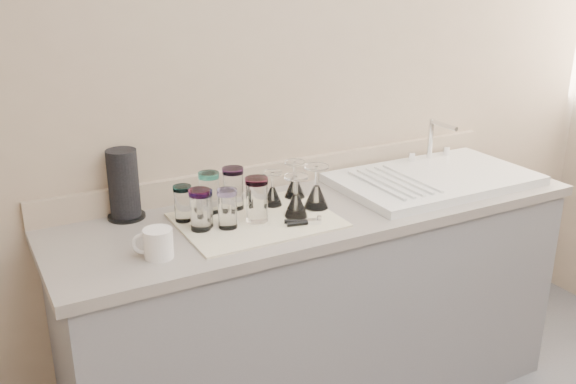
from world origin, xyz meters
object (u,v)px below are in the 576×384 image
tumbler_extra (203,208)px  can_opener (303,222)px  tumbler_blue (227,208)px  goblet_front_left (296,202)px  goblet_front_right (316,194)px  tumbler_cyan (209,192)px  sink_unit (434,178)px  tumbler_magenta (200,209)px  goblet_back_left (273,194)px  white_mug (157,243)px  tumbler_lavender (257,199)px  tumbler_teal (183,203)px  tumbler_purple (233,188)px  paper_towel_roll (124,185)px  goblet_back_right (295,185)px

tumbler_extra → can_opener: (0.32, -0.15, -0.06)m
tumbler_blue → goblet_front_left: (0.26, -0.02, -0.02)m
goblet_front_right → can_opener: bearing=-135.9°
tumbler_cyan → can_opener: bearing=-47.1°
tumbler_blue → can_opener: size_ratio=1.10×
sink_unit → tumbler_magenta: 1.05m
sink_unit → goblet_back_left: bearing=174.2°
tumbler_extra → white_mug: tumbler_extra is taller
tumbler_lavender → sink_unit: bearing=2.8°
can_opener → white_mug: white_mug is taller
tumbler_teal → tumbler_purple: bearing=6.8°
tumbler_teal → goblet_back_left: (0.35, -0.01, -0.02)m
goblet_back_left → tumbler_blue: bearing=-153.1°
white_mug → tumbler_teal: bearing=54.0°
goblet_front_left → paper_towel_roll: size_ratio=0.60×
goblet_back_left → goblet_front_left: bearing=-80.6°
goblet_front_right → can_opener: size_ratio=1.30×
sink_unit → can_opener: 0.73m
goblet_back_left → can_opener: size_ratio=1.03×
tumbler_magenta → tumbler_blue: bearing=-17.4°
tumbler_extra → white_mug: 0.26m
goblet_back_left → goblet_front_left: size_ratio=0.85×
sink_unit → tumbler_magenta: bearing=-179.0°
goblet_front_right → white_mug: (-0.65, -0.12, -0.02)m
tumbler_teal → goblet_front_left: 0.40m
tumbler_extra → goblet_back_left: (0.31, 0.07, -0.02)m
can_opener → white_mug: (-0.53, 0.00, 0.03)m
tumbler_cyan → goblet_front_left: bearing=-35.2°
tumbler_cyan → can_opener: tumbler_cyan is taller
tumbler_cyan → tumbler_purple: bearing=-3.6°
tumbler_teal → tumbler_extra: bearing=-64.1°
goblet_front_right → white_mug: 0.66m
tumbler_extra → paper_towel_roll: (-0.21, 0.23, 0.05)m
tumbler_lavender → tumbler_extra: tumbler_lavender is taller
goblet_back_left → paper_towel_roll: size_ratio=0.51×
tumbler_purple → goblet_back_left: tumbler_purple is taller
goblet_front_left → white_mug: 0.55m
tumbler_cyan → tumbler_blue: tumbler_cyan is taller
tumbler_magenta → sink_unit: bearing=1.0°
tumbler_lavender → goblet_front_right: bearing=2.6°
goblet_front_left → paper_towel_roll: 0.62m
tumbler_cyan → tumbler_blue: bearing=-89.6°
tumbler_blue → goblet_back_right: (0.35, 0.16, -0.02)m
tumbler_extra → can_opener: size_ratio=1.06×
tumbler_purple → can_opener: 0.31m
tumbler_cyan → tumbler_extra: tumbler_cyan is taller
tumbler_magenta → tumbler_teal: bearing=103.2°
goblet_front_right → tumbler_teal: bearing=166.4°
tumbler_lavender → white_mug: 0.41m
sink_unit → tumbler_teal: bearing=175.4°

